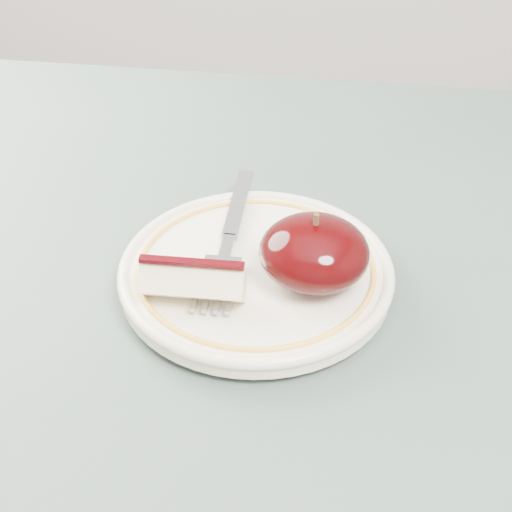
# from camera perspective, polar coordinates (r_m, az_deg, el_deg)

# --- Properties ---
(table) EXTENTS (0.90, 0.90, 0.75)m
(table) POSITION_cam_1_polar(r_m,az_deg,el_deg) (0.54, 2.09, -14.81)
(table) COLOR brown
(table) RESTS_ON ground
(plate) EXTENTS (0.20, 0.20, 0.02)m
(plate) POSITION_cam_1_polar(r_m,az_deg,el_deg) (0.52, 0.00, -1.23)
(plate) COLOR white
(plate) RESTS_ON table
(apple_half) EXTENTS (0.08, 0.07, 0.06)m
(apple_half) POSITION_cam_1_polar(r_m,az_deg,el_deg) (0.49, 4.67, 0.28)
(apple_half) COLOR black
(apple_half) RESTS_ON plate
(apple_wedge) EXTENTS (0.07, 0.03, 0.03)m
(apple_wedge) POSITION_cam_1_polar(r_m,az_deg,el_deg) (0.48, -5.07, -2.03)
(apple_wedge) COLOR beige
(apple_wedge) RESTS_ON plate
(fork) EXTENTS (0.03, 0.18, 0.00)m
(fork) POSITION_cam_1_polar(r_m,az_deg,el_deg) (0.54, -2.14, 1.51)
(fork) COLOR gray
(fork) RESTS_ON plate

